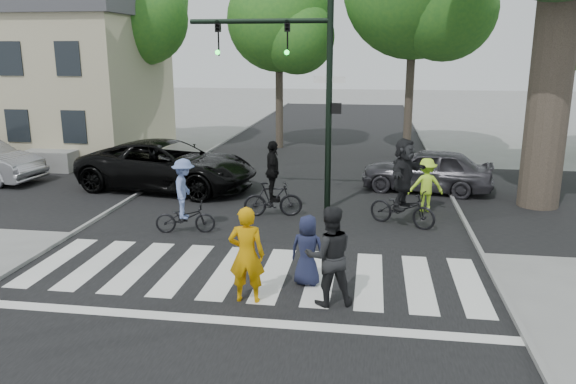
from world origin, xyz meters
name	(u,v)px	position (x,y,z in m)	size (l,w,h in m)	color
ground	(240,292)	(0.00, 0.00, 0.00)	(120.00, 120.00, 0.00)	gray
road_stem	(281,219)	(0.00, 5.00, 0.01)	(10.00, 70.00, 0.01)	black
road_cross	(296,193)	(0.00, 8.00, 0.01)	(70.00, 10.00, 0.01)	black
curb_left	(112,210)	(-5.05, 5.00, 0.05)	(0.10, 70.00, 0.10)	gray
curb_right	(467,225)	(5.05, 5.00, 0.05)	(0.10, 70.00, 0.10)	gray
crosswalk	(247,279)	(0.00, 0.66, 0.01)	(10.00, 3.85, 0.01)	silver
traffic_signal	(300,76)	(0.35, 6.20, 3.90)	(4.45, 0.29, 6.00)	black
bg_tree_0	(34,17)	(-13.74, 16.00, 6.14)	(5.46, 5.20, 8.97)	brown
bg_tree_1	(129,4)	(-8.70, 15.48, 6.65)	(6.09, 5.80, 9.80)	brown
bg_tree_2	(284,24)	(-1.76, 16.62, 5.78)	(5.04, 4.80, 8.40)	brown
house	(60,69)	(-11.49, 13.98, 3.80)	(8.40, 8.10, 8.82)	#C1BB94
pedestrian_woman	(247,255)	(0.23, -0.36, 0.93)	(0.68, 0.44, 1.85)	#CD8A06
pedestrian_child	(308,250)	(1.26, 0.60, 0.73)	(0.71, 0.46, 1.45)	#1C203C
pedestrian_adult	(329,256)	(1.76, -0.23, 0.94)	(0.92, 0.72, 1.89)	black
cyclist_left	(185,201)	(-2.25, 3.42, 0.85)	(1.61, 1.09, 1.95)	black
cyclist_mid	(273,186)	(-0.27, 5.22, 0.89)	(1.72, 1.07, 2.18)	black
cyclist_right	(403,187)	(3.33, 4.88, 1.06)	(1.97, 1.82, 2.38)	black
car_suv	(168,165)	(-4.33, 7.86, 0.83)	(2.77, 6.00, 1.67)	black
car_grey	(427,170)	(4.30, 8.90, 0.73)	(1.72, 4.28, 1.46)	#3A383E
bystander_hivis	(426,185)	(4.06, 6.40, 0.79)	(1.02, 0.59, 1.58)	#C1FF30
bystander_dark	(401,169)	(3.45, 8.70, 0.77)	(0.57, 0.37, 1.55)	black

